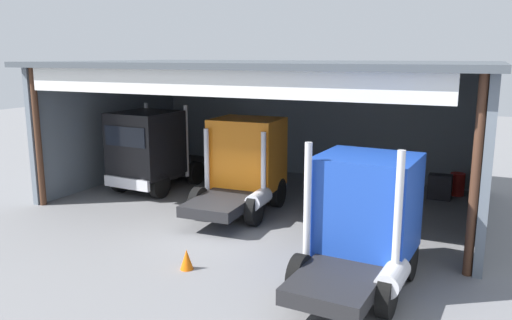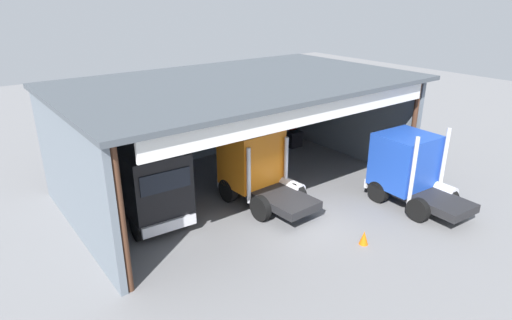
# 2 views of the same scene
# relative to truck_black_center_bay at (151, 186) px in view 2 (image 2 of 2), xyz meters

# --- Properties ---
(ground_plane) EXTENTS (80.00, 80.00, 0.00)m
(ground_plane) POSITION_rel_truck_black_center_bay_xyz_m (5.08, -3.73, -1.78)
(ground_plane) COLOR slate
(ground_plane) RESTS_ON ground
(workshop_shed) EXTENTS (16.31, 10.15, 5.45)m
(workshop_shed) POSITION_rel_truck_black_center_bay_xyz_m (5.08, 1.96, 2.02)
(workshop_shed) COLOR slate
(workshop_shed) RESTS_ON ground
(truck_black_center_bay) EXTENTS (2.60, 5.37, 3.61)m
(truck_black_center_bay) POSITION_rel_truck_black_center_bay_xyz_m (0.00, 0.00, 0.00)
(truck_black_center_bay) COLOR black
(truck_black_center_bay) RESTS_ON ground
(truck_orange_center_left_bay) EXTENTS (2.76, 4.92, 3.39)m
(truck_orange_center_left_bay) POSITION_rel_truck_black_center_bay_xyz_m (4.80, -0.81, -0.03)
(truck_orange_center_left_bay) COLOR orange
(truck_orange_center_left_bay) RESTS_ON ground
(truck_blue_center_right_bay) EXTENTS (2.63, 4.70, 3.67)m
(truck_blue_center_right_bay) POSITION_rel_truck_black_center_bay_xyz_m (10.24, -5.17, -0.08)
(truck_blue_center_right_bay) COLOR #1E47B7
(truck_blue_center_right_bay) RESTS_ON ground
(oil_drum) EXTENTS (0.58, 0.58, 0.93)m
(oil_drum) POSITION_rel_truck_black_center_bay_xyz_m (11.89, 4.67, -1.31)
(oil_drum) COLOR #B21E19
(oil_drum) RESTS_ON ground
(tool_cart) EXTENTS (0.90, 0.60, 1.00)m
(tool_cart) POSITION_rel_truck_black_center_bay_xyz_m (11.29, 3.76, -1.28)
(tool_cart) COLOR black
(tool_cart) RESTS_ON ground
(traffic_cone) EXTENTS (0.36, 0.36, 0.56)m
(traffic_cone) POSITION_rel_truck_black_center_bay_xyz_m (5.81, -6.39, -1.50)
(traffic_cone) COLOR orange
(traffic_cone) RESTS_ON ground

